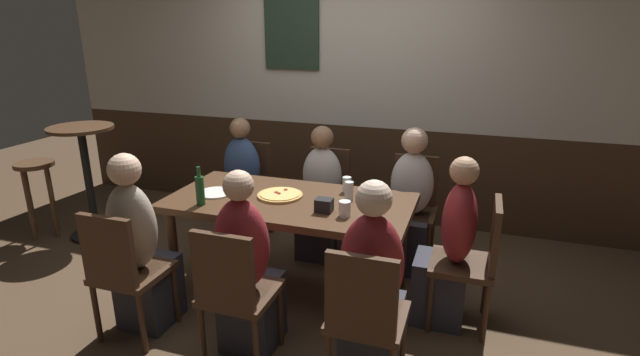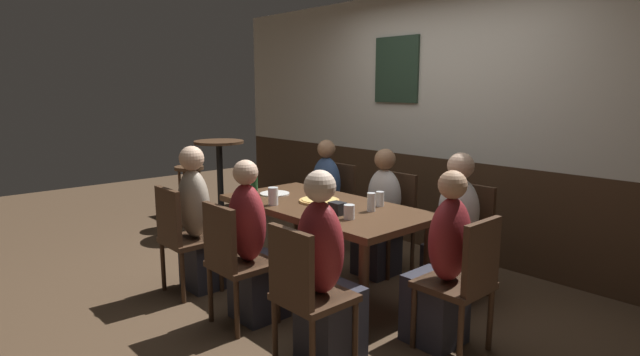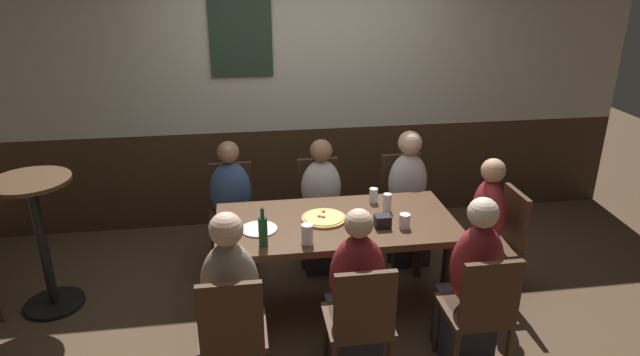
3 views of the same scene
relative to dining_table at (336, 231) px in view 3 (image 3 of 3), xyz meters
The scene contains 26 objects.
ground_plane 0.66m from the dining_table, ahead, with size 12.00×12.00×0.00m, color #4C3826.
wall_back 1.77m from the dining_table, 90.14° to the left, with size 6.40×0.13×2.60m.
dining_table is the anchor object (origin of this frame).
chair_left_near 1.14m from the dining_table, 131.82° to the right, with size 0.40×0.40×0.88m.
chair_mid_near 0.86m from the dining_table, 90.00° to the right, with size 0.40×0.40×0.88m.
chair_mid_far 0.86m from the dining_table, 90.00° to the left, with size 0.40×0.40×0.88m.
chair_head_east 1.28m from the dining_table, ahead, with size 0.40×0.40×0.88m.
chair_right_near 1.14m from the dining_table, 48.18° to the right, with size 0.40×0.40×0.88m.
chair_right_far 1.14m from the dining_table, 48.18° to the left, with size 0.40×0.40×0.88m.
chair_left_far 1.14m from the dining_table, 131.82° to the left, with size 0.40×0.40×0.88m.
person_left_near 1.03m from the dining_table, 137.86° to the right, with size 0.34×0.37×1.19m.
person_mid_near 0.70m from the dining_table, 90.00° to the right, with size 0.34×0.37×1.16m.
person_mid_far 0.71m from the dining_table, 90.00° to the left, with size 0.34×0.37×1.12m.
person_head_east 1.12m from the dining_table, ahead, with size 0.37×0.34×1.15m.
person_right_near 1.03m from the dining_table, 42.12° to the right, with size 0.34×0.37×1.19m.
person_right_far 1.03m from the dining_table, 42.10° to the left, with size 0.34×0.37×1.16m.
person_left_far 1.03m from the dining_table, 137.95° to the left, with size 0.34×0.37×1.14m.
pizza 0.13m from the dining_table, 161.69° to the left, with size 0.32×0.32×0.03m.
highball_clear 0.42m from the dining_table, 128.66° to the right, with size 0.08×0.08×0.14m.
pint_glass_stout 0.46m from the dining_table, 39.00° to the left, with size 0.06×0.06×0.11m.
beer_glass_tall 0.44m from the dining_table, 14.68° to the left, with size 0.06×0.06×0.14m.
pint_glass_pale 0.50m from the dining_table, 21.45° to the right, with size 0.08×0.08×0.10m.
beer_bottle_green 0.64m from the dining_table, 151.74° to the right, with size 0.06×0.06×0.27m.
plate_white_large 0.57m from the dining_table, behind, with size 0.25×0.25×0.01m, color white.
condiment_caddy 0.36m from the dining_table, 25.88° to the right, with size 0.11×0.09×0.09m, color black.
side_bar_table 2.17m from the dining_table, behind, with size 0.56×0.56×1.05m.
Camera 3 is at (-0.64, -3.51, 2.49)m, focal length 30.96 mm.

